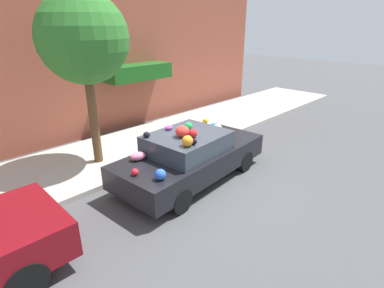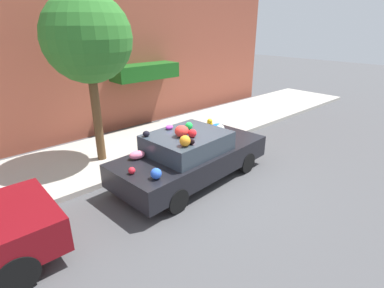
{
  "view_description": "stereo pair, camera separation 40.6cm",
  "coord_description": "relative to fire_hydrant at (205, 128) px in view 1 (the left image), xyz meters",
  "views": [
    {
      "loc": [
        -5.06,
        -5.01,
        3.84
      ],
      "look_at": [
        0.0,
        -0.06,
        0.99
      ],
      "focal_mm": 28.0,
      "sensor_mm": 36.0,
      "label": 1
    },
    {
      "loc": [
        -4.77,
        -5.29,
        3.84
      ],
      "look_at": [
        0.0,
        -0.06,
        0.99
      ],
      "focal_mm": 28.0,
      "sensor_mm": 36.0,
      "label": 2
    }
  ],
  "objects": [
    {
      "name": "fire_hydrant",
      "position": [
        0.0,
        0.0,
        0.0
      ],
      "size": [
        0.2,
        0.2,
        0.7
      ],
      "color": "gold",
      "rests_on": "sidewalk_curb"
    },
    {
      "name": "building_facade",
      "position": [
        -2.18,
        3.42,
        2.43
      ],
      "size": [
        18.0,
        1.2,
        5.9
      ],
      "color": "#9E4C38",
      "rests_on": "ground"
    },
    {
      "name": "street_tree",
      "position": [
        -3.56,
        0.93,
        2.99
      ],
      "size": [
        2.28,
        2.28,
        4.5
      ],
      "color": "brown",
      "rests_on": "sidewalk_curb"
    },
    {
      "name": "art_car",
      "position": [
        -2.29,
        -1.57,
        0.2
      ],
      "size": [
        4.38,
        2.05,
        1.6
      ],
      "rotation": [
        0.0,
        0.0,
        0.07
      ],
      "color": "black",
      "rests_on": "ground"
    },
    {
      "name": "sidewalk_curb",
      "position": [
        -2.25,
        1.2,
        -0.42
      ],
      "size": [
        24.0,
        3.2,
        0.15
      ],
      "color": "#B2ADA3",
      "rests_on": "ground"
    },
    {
      "name": "ground_plane",
      "position": [
        -2.25,
        -1.5,
        -0.49
      ],
      "size": [
        60.0,
        60.0,
        0.0
      ],
      "primitive_type": "plane",
      "color": "#4C4C4F"
    }
  ]
}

